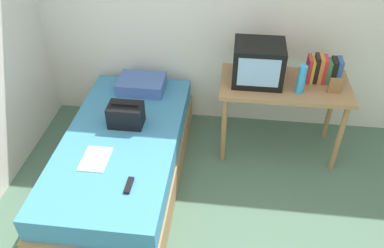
{
  "coord_description": "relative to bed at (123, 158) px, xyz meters",
  "views": [
    {
      "loc": [
        0.0,
        -1.61,
        2.64
      ],
      "look_at": [
        -0.32,
        1.1,
        0.53
      ],
      "focal_mm": 36.87,
      "sensor_mm": 36.0,
      "label": 1
    }
  ],
  "objects": [
    {
      "name": "remote_dark",
      "position": [
        0.22,
        -0.56,
        0.26
      ],
      "size": [
        0.04,
        0.16,
        0.02
      ],
      "primitive_type": "cube",
      "color": "black",
      "rests_on": "bed"
    },
    {
      "name": "bed",
      "position": [
        0.0,
        0.0,
        0.0
      ],
      "size": [
        1.0,
        2.0,
        0.5
      ],
      "color": "#9E754C",
      "rests_on": "ground"
    },
    {
      "name": "pillow",
      "position": [
        0.03,
        0.74,
        0.31
      ],
      "size": [
        0.45,
        0.34,
        0.13
      ],
      "primitive_type": "cube",
      "color": "#4766AD",
      "rests_on": "bed"
    },
    {
      "name": "magazine",
      "position": [
        -0.12,
        -0.31,
        0.26
      ],
      "size": [
        0.21,
        0.29,
        0.01
      ],
      "primitive_type": "cube",
      "color": "white",
      "rests_on": "bed"
    },
    {
      "name": "desk",
      "position": [
        1.39,
        0.59,
        0.42
      ],
      "size": [
        1.16,
        0.6,
        0.77
      ],
      "color": "#9E754C",
      "rests_on": "ground"
    },
    {
      "name": "tv",
      "position": [
        1.13,
        0.6,
        0.7
      ],
      "size": [
        0.44,
        0.39,
        0.36
      ],
      "color": "black",
      "rests_on": "desk"
    },
    {
      "name": "picture_frame",
      "position": [
        1.8,
        0.48,
        0.59
      ],
      "size": [
        0.11,
        0.02,
        0.14
      ],
      "primitive_type": "cube",
      "color": "olive",
      "rests_on": "desk"
    },
    {
      "name": "wall_back",
      "position": [
        0.91,
        1.1,
        1.06
      ],
      "size": [
        5.2,
        0.1,
        2.6
      ],
      "primitive_type": "cube",
      "color": "silver",
      "rests_on": "ground"
    },
    {
      "name": "handbag",
      "position": [
        0.01,
        0.17,
        0.35
      ],
      "size": [
        0.3,
        0.2,
        0.22
      ],
      "color": "black",
      "rests_on": "bed"
    },
    {
      "name": "book_row",
      "position": [
        1.71,
        0.67,
        0.64
      ],
      "size": [
        0.29,
        0.16,
        0.25
      ],
      "color": "#B72D33",
      "rests_on": "desk"
    },
    {
      "name": "water_bottle",
      "position": [
        1.5,
        0.46,
        0.65
      ],
      "size": [
        0.07,
        0.07,
        0.26
      ],
      "primitive_type": "cylinder",
      "color": "#3399DB",
      "rests_on": "desk"
    }
  ]
}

